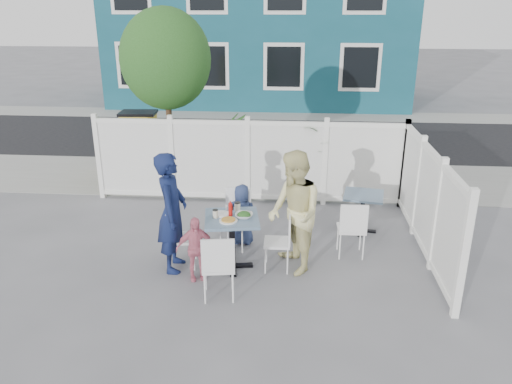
# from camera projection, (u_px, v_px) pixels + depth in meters

# --- Properties ---
(ground) EXTENTS (80.00, 80.00, 0.00)m
(ground) POSITION_uv_depth(u_px,v_px,m) (226.00, 260.00, 7.48)
(ground) COLOR slate
(near_sidewalk) EXTENTS (24.00, 2.60, 0.01)m
(near_sidewalk) POSITION_uv_depth(u_px,v_px,m) (250.00, 178.00, 11.03)
(near_sidewalk) COLOR gray
(near_sidewalk) RESTS_ON ground
(street) EXTENTS (24.00, 5.00, 0.01)m
(street) POSITION_uv_depth(u_px,v_px,m) (262.00, 137.00, 14.48)
(street) COLOR black
(street) RESTS_ON ground
(far_sidewalk) EXTENTS (24.00, 1.60, 0.01)m
(far_sidewalk) POSITION_uv_depth(u_px,v_px,m) (268.00, 115.00, 17.37)
(far_sidewalk) COLOR gray
(far_sidewalk) RESTS_ON ground
(building) EXTENTS (11.00, 6.00, 6.00)m
(building) POSITION_uv_depth(u_px,v_px,m) (261.00, 21.00, 19.52)
(building) COLOR #134B58
(building) RESTS_ON ground
(fence_back) EXTENTS (5.86, 0.08, 1.60)m
(fence_back) POSITION_uv_depth(u_px,v_px,m) (248.00, 163.00, 9.44)
(fence_back) COLOR white
(fence_back) RESTS_ON ground
(fence_right) EXTENTS (0.08, 3.66, 1.60)m
(fence_right) POSITION_uv_depth(u_px,v_px,m) (427.00, 203.00, 7.53)
(fence_right) COLOR white
(fence_right) RESTS_ON ground
(tree) EXTENTS (1.80, 1.62, 3.59)m
(tree) POSITION_uv_depth(u_px,v_px,m) (166.00, 59.00, 9.77)
(tree) COLOR #382316
(tree) RESTS_ON ground
(utility_cabinet) EXTENTS (0.76, 0.57, 1.34)m
(utility_cabinet) POSITION_uv_depth(u_px,v_px,m) (141.00, 144.00, 11.17)
(utility_cabinet) COLOR gold
(utility_cabinet) RESTS_ON ground
(potted_shrub_a) EXTENTS (1.08, 1.08, 1.57)m
(potted_shrub_a) POSITION_uv_depth(u_px,v_px,m) (230.00, 152.00, 10.12)
(potted_shrub_a) COLOR #204B19
(potted_shrub_a) RESTS_ON ground
(potted_shrub_b) EXTENTS (1.77, 1.81, 1.53)m
(potted_shrub_b) POSITION_uv_depth(u_px,v_px,m) (314.00, 157.00, 9.91)
(potted_shrub_b) COLOR #204B19
(potted_shrub_b) RESTS_ON ground
(main_table) EXTENTS (0.86, 0.86, 0.79)m
(main_table) POSITION_uv_depth(u_px,v_px,m) (232.00, 229.00, 7.07)
(main_table) COLOR #42617D
(main_table) RESTS_ON ground
(spare_table) EXTENTS (0.73, 0.73, 0.67)m
(spare_table) POSITION_uv_depth(u_px,v_px,m) (363.00, 203.00, 8.26)
(spare_table) COLOR #42617D
(spare_table) RESTS_ON ground
(chair_left) EXTENTS (0.45, 0.46, 0.89)m
(chair_left) POSITION_uv_depth(u_px,v_px,m) (177.00, 233.00, 7.17)
(chair_left) COLOR white
(chair_left) RESTS_ON ground
(chair_right) EXTENTS (0.38, 0.39, 0.85)m
(chair_right) POSITION_uv_depth(u_px,v_px,m) (282.00, 237.00, 7.08)
(chair_right) COLOR white
(chair_right) RESTS_ON ground
(chair_back) EXTENTS (0.49, 0.48, 0.91)m
(chair_back) POSITION_uv_depth(u_px,v_px,m) (236.00, 214.00, 7.80)
(chair_back) COLOR white
(chair_back) RESTS_ON ground
(chair_near) EXTENTS (0.47, 0.46, 0.91)m
(chair_near) POSITION_uv_depth(u_px,v_px,m) (218.00, 263.00, 6.30)
(chair_near) COLOR white
(chair_near) RESTS_ON ground
(chair_spare) EXTENTS (0.42, 0.40, 0.89)m
(chair_spare) POSITION_uv_depth(u_px,v_px,m) (352.00, 226.00, 7.40)
(chair_spare) COLOR white
(chair_spare) RESTS_ON ground
(man) EXTENTS (0.45, 0.66, 1.74)m
(man) POSITION_uv_depth(u_px,v_px,m) (172.00, 213.00, 6.97)
(man) COLOR #111B43
(man) RESTS_ON ground
(woman) EXTENTS (0.93, 1.04, 1.76)m
(woman) POSITION_uv_depth(u_px,v_px,m) (294.00, 213.00, 6.93)
(woman) COLOR #D4C54A
(woman) RESTS_ON ground
(boy) EXTENTS (0.50, 0.34, 0.99)m
(boy) POSITION_uv_depth(u_px,v_px,m) (242.00, 215.00, 7.86)
(boy) COLOR navy
(boy) RESTS_ON ground
(toddler) EXTENTS (0.59, 0.40, 0.92)m
(toddler) POSITION_uv_depth(u_px,v_px,m) (195.00, 249.00, 6.83)
(toddler) COLOR pink
(toddler) RESTS_ON ground
(plate_main) EXTENTS (0.26, 0.26, 0.02)m
(plate_main) POSITION_uv_depth(u_px,v_px,m) (228.00, 221.00, 6.87)
(plate_main) COLOR white
(plate_main) RESTS_ON main_table
(plate_side) EXTENTS (0.24, 0.24, 0.02)m
(plate_side) POSITION_uv_depth(u_px,v_px,m) (222.00, 214.00, 7.10)
(plate_side) COLOR white
(plate_side) RESTS_ON main_table
(salad_bowl) EXTENTS (0.25, 0.25, 0.06)m
(salad_bowl) POSITION_uv_depth(u_px,v_px,m) (244.00, 216.00, 6.98)
(salad_bowl) COLOR white
(salad_bowl) RESTS_ON main_table
(coffee_cup_a) EXTENTS (0.07, 0.07, 0.11)m
(coffee_cup_a) POSITION_uv_depth(u_px,v_px,m) (215.00, 214.00, 6.97)
(coffee_cup_a) COLOR beige
(coffee_cup_a) RESTS_ON main_table
(coffee_cup_b) EXTENTS (0.09, 0.09, 0.13)m
(coffee_cup_b) POSITION_uv_depth(u_px,v_px,m) (238.00, 207.00, 7.19)
(coffee_cup_b) COLOR beige
(coffee_cup_b) RESTS_ON main_table
(ketchup_bottle) EXTENTS (0.06, 0.06, 0.19)m
(ketchup_bottle) POSITION_uv_depth(u_px,v_px,m) (230.00, 210.00, 7.02)
(ketchup_bottle) COLOR #B61410
(ketchup_bottle) RESTS_ON main_table
(salt_shaker) EXTENTS (0.03, 0.03, 0.07)m
(salt_shaker) POSITION_uv_depth(u_px,v_px,m) (227.00, 208.00, 7.24)
(salt_shaker) COLOR white
(salt_shaker) RESTS_ON main_table
(pepper_shaker) EXTENTS (0.03, 0.03, 0.06)m
(pepper_shaker) POSITION_uv_depth(u_px,v_px,m) (233.00, 208.00, 7.25)
(pepper_shaker) COLOR black
(pepper_shaker) RESTS_ON main_table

